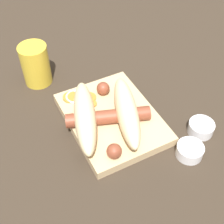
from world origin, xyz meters
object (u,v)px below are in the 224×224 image
object	(u,v)px
condiment_cup_near	(190,151)
drink_glass	(36,65)
food_tray	(112,118)
condiment_cup_far	(201,128)
sausage	(108,117)
bread_roll	(106,113)

from	to	relation	value
condiment_cup_near	drink_glass	size ratio (longest dim) A/B	0.53
food_tray	condiment_cup_far	xyz separation A→B (m)	(-0.11, -0.15, 0.00)
food_tray	sausage	world-z (taller)	sausage
drink_glass	food_tray	bearing A→B (deg)	-153.91
food_tray	condiment_cup_near	world-z (taller)	condiment_cup_near
condiment_cup_near	condiment_cup_far	xyz separation A→B (m)	(0.04, -0.06, 0.00)
bread_roll	drink_glass	world-z (taller)	drink_glass
bread_roll	condiment_cup_near	xyz separation A→B (m)	(-0.14, -0.12, -0.04)
sausage	drink_glass	size ratio (longest dim) A/B	1.93
drink_glass	condiment_cup_near	bearing A→B (deg)	-150.84
sausage	drink_glass	bearing A→B (deg)	21.26
sausage	condiment_cup_far	world-z (taller)	sausage
condiment_cup_near	drink_glass	xyz separation A→B (m)	(0.35, 0.20, 0.04)
sausage	condiment_cup_far	distance (m)	0.20
bread_roll	condiment_cup_near	world-z (taller)	bread_roll
condiment_cup_near	condiment_cup_far	bearing A→B (deg)	-56.89
condiment_cup_far	drink_glass	world-z (taller)	drink_glass
food_tray	condiment_cup_far	distance (m)	0.19
sausage	drink_glass	world-z (taller)	drink_glass
bread_roll	condiment_cup_near	size ratio (longest dim) A/B	4.24
condiment_cup_near	drink_glass	bearing A→B (deg)	29.16
condiment_cup_near	drink_glass	distance (m)	0.40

